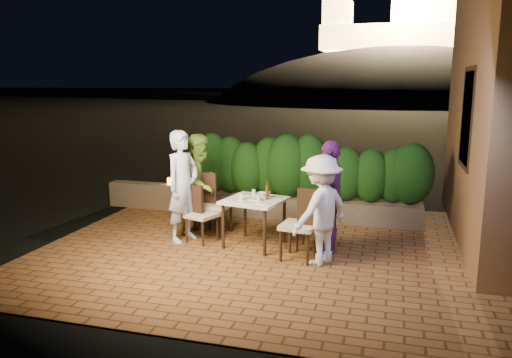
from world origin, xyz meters
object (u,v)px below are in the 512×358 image
at_px(diner_blue, 183,186).
at_px(diner_green, 201,184).
at_px(chair_right_front, 299,224).
at_px(diner_white, 321,210).
at_px(diner_purple, 330,197).
at_px(chair_left_back, 215,204).
at_px(parapet_lamp, 170,181).
at_px(beer_bottle, 267,190).
at_px(bowl, 261,194).
at_px(chair_left_front, 202,214).
at_px(chair_right_back, 311,222).
at_px(dining_table, 254,222).

xyz_separation_m(diner_blue, diner_green, (0.09, 0.52, -0.05)).
xyz_separation_m(chair_right_front, diner_blue, (-1.96, 0.37, 0.37)).
relative_size(diner_white, diner_purple, 0.92).
relative_size(chair_left_back, parapet_lamp, 7.48).
bearing_deg(diner_blue, diner_white, -81.24).
distance_m(beer_bottle, diner_green, 1.35).
bearing_deg(beer_bottle, diner_green, 161.53).
bearing_deg(diner_purple, diner_blue, -97.69).
distance_m(beer_bottle, bowl, 0.33).
height_order(chair_left_front, chair_right_front, chair_right_front).
bearing_deg(chair_right_back, beer_bottle, 6.10).
height_order(bowl, chair_right_front, chair_right_front).
relative_size(beer_bottle, diner_white, 0.18).
bearing_deg(dining_table, diner_purple, 2.27).
distance_m(chair_right_front, parapet_lamp, 3.78).
height_order(bowl, chair_left_front, chair_left_front).
distance_m(beer_bottle, diner_white, 1.07).
bearing_deg(beer_bottle, diner_purple, 0.68).
height_order(diner_white, diner_purple, diner_purple).
relative_size(beer_bottle, chair_left_back, 0.27).
bearing_deg(beer_bottle, diner_blue, -176.13).
height_order(beer_bottle, chair_left_back, chair_left_back).
distance_m(chair_left_front, parapet_lamp, 2.32).
bearing_deg(parapet_lamp, chair_right_back, -28.69).
xyz_separation_m(chair_right_back, parapet_lamp, (-3.17, 1.73, 0.14)).
distance_m(dining_table, chair_right_front, 0.91).
height_order(bowl, diner_green, diner_green).
bearing_deg(parapet_lamp, diner_white, -33.90).
bearing_deg(diner_blue, dining_table, -67.39).
bearing_deg(diner_blue, chair_left_front, -68.66).
height_order(diner_green, diner_purple, diner_purple).
bearing_deg(diner_green, beer_bottle, -96.14).
bearing_deg(chair_left_front, chair_right_back, 23.47).
bearing_deg(diner_white, beer_bottle, -86.91).
bearing_deg(diner_blue, bowl, -53.93).
relative_size(chair_left_front, chair_right_back, 1.08).
bearing_deg(diner_blue, parapet_lamp, 50.93).
xyz_separation_m(chair_right_back, diner_blue, (-2.06, -0.10, 0.47)).
distance_m(diner_blue, diner_purple, 2.34).
bearing_deg(dining_table, parapet_lamp, 142.06).
height_order(chair_left_front, diner_white, diner_white).
bearing_deg(chair_left_back, chair_left_front, -93.10).
bearing_deg(beer_bottle, bowl, 122.51).
bearing_deg(chair_right_front, chair_right_back, -94.34).
distance_m(chair_left_front, diner_white, 2.05).
relative_size(bowl, chair_left_back, 0.16).
height_order(dining_table, diner_white, diner_white).
bearing_deg(beer_bottle, chair_left_front, -175.46).
relative_size(chair_right_front, parapet_lamp, 7.56).
relative_size(chair_left_back, diner_blue, 0.58).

